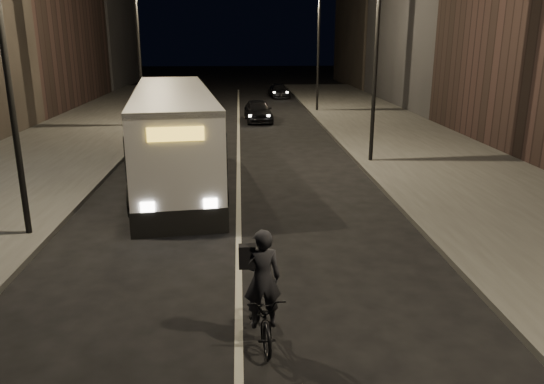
{
  "coord_description": "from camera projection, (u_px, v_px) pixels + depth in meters",
  "views": [
    {
      "loc": [
        0.08,
        -9.67,
        5.2
      ],
      "look_at": [
        0.85,
        2.89,
        1.5
      ],
      "focal_mm": 35.0,
      "sensor_mm": 36.0,
      "label": 1
    }
  ],
  "objects": [
    {
      "name": "ground",
      "position": [
        239.0,
        304.0,
        10.72
      ],
      "size": [
        180.0,
        180.0,
        0.0
      ],
      "primitive_type": "plane",
      "color": "black",
      "rests_on": "ground"
    },
    {
      "name": "sidewalk_right",
      "position": [
        422.0,
        151.0,
        24.6
      ],
      "size": [
        7.0,
        70.0,
        0.16
      ],
      "primitive_type": "cube",
      "color": "#383835",
      "rests_on": "ground"
    },
    {
      "name": "sidewalk_left",
      "position": [
        48.0,
        156.0,
        23.61
      ],
      "size": [
        7.0,
        70.0,
        0.16
      ],
      "primitive_type": "cube",
      "color": "#383835",
      "rests_on": "ground"
    },
    {
      "name": "streetlight_right_mid",
      "position": [
        371.0,
        32.0,
        21.01
      ],
      "size": [
        1.2,
        0.44,
        8.12
      ],
      "color": "black",
      "rests_on": "sidewalk_right"
    },
    {
      "name": "streetlight_right_far",
      "position": [
        315.0,
        34.0,
        36.33
      ],
      "size": [
        1.2,
        0.44,
        8.12
      ],
      "color": "black",
      "rests_on": "sidewalk_right"
    },
    {
      "name": "streetlight_left_near",
      "position": [
        13.0,
        29.0,
        12.73
      ],
      "size": [
        1.2,
        0.44,
        8.12
      ],
      "color": "black",
      "rests_on": "sidewalk_left"
    },
    {
      "name": "streetlight_left_far",
      "position": [
        142.0,
        33.0,
        29.96
      ],
      "size": [
        1.2,
        0.44,
        8.12
      ],
      "color": "black",
      "rests_on": "sidewalk_left"
    },
    {
      "name": "city_bus",
      "position": [
        174.0,
        131.0,
        19.71
      ],
      "size": [
        4.23,
        12.67,
        3.36
      ],
      "rotation": [
        0.0,
        0.0,
        0.13
      ],
      "color": "silver",
      "rests_on": "ground"
    },
    {
      "name": "cyclist_on_bicycle",
      "position": [
        262.0,
        303.0,
        9.26
      ],
      "size": [
        0.87,
        1.93,
        2.15
      ],
      "rotation": [
        0.0,
        0.0,
        0.12
      ],
      "color": "black",
      "rests_on": "ground"
    },
    {
      "name": "car_near",
      "position": [
        258.0,
        111.0,
        33.55
      ],
      "size": [
        1.87,
        4.12,
        1.37
      ],
      "primitive_type": "imported",
      "rotation": [
        0.0,
        0.0,
        0.06
      ],
      "color": "black",
      "rests_on": "ground"
    },
    {
      "name": "car_mid",
      "position": [
        187.0,
        103.0,
        37.23
      ],
      "size": [
        1.6,
        4.36,
        1.43
      ],
      "primitive_type": "imported",
      "rotation": [
        0.0,
        0.0,
        3.12
      ],
      "color": "#3F3F42",
      "rests_on": "ground"
    },
    {
      "name": "car_far",
      "position": [
        279.0,
        91.0,
        46.84
      ],
      "size": [
        1.89,
        3.99,
        1.12
      ],
      "primitive_type": "imported",
      "rotation": [
        0.0,
        0.0,
        0.08
      ],
      "color": "black",
      "rests_on": "ground"
    }
  ]
}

